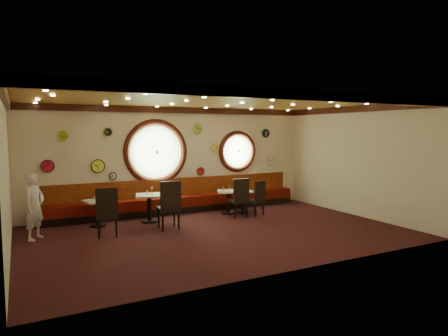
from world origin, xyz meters
TOP-DOWN VIEW (x-y plane):
  - floor at (0.00, 0.00)m, footprint 9.00×6.00m
  - ceiling at (0.00, 0.00)m, footprint 9.00×6.00m
  - wall_back at (0.00, 3.00)m, footprint 9.00×0.02m
  - wall_front at (0.00, -3.00)m, footprint 9.00×0.02m
  - wall_left at (-4.50, 0.00)m, footprint 0.02×6.00m
  - wall_right at (4.50, 0.00)m, footprint 0.02×6.00m
  - molding_back at (0.00, 2.95)m, footprint 9.00×0.10m
  - molding_front at (0.00, -2.95)m, footprint 9.00×0.10m
  - molding_left at (-4.45, 0.00)m, footprint 0.10×6.00m
  - molding_right at (4.45, 0.00)m, footprint 0.10×6.00m
  - banquette_base at (0.00, 2.72)m, footprint 8.00×0.55m
  - banquette_seat at (0.00, 2.72)m, footprint 8.00×0.55m
  - banquette_back at (0.00, 2.94)m, footprint 8.00×0.10m
  - porthole_left_glass at (-0.60, 3.00)m, footprint 1.66×0.02m
  - porthole_left_frame at (-0.60, 2.98)m, footprint 1.98×0.18m
  - porthole_left_ring at (-0.60, 2.95)m, footprint 1.61×0.03m
  - porthole_right_glass at (2.20, 3.00)m, footprint 1.10×0.02m
  - porthole_right_frame at (2.20, 2.98)m, footprint 1.38×0.18m
  - porthole_right_ring at (2.20, 2.95)m, footprint 1.09×0.03m
  - wall_clock_0 at (-2.00, 2.96)m, footprint 0.24×0.03m
  - wall_clock_1 at (-3.20, 2.96)m, footprint 0.26×0.03m
  - wall_clock_2 at (3.55, 2.96)m, footprint 0.34×0.03m
  - wall_clock_3 at (0.75, 2.96)m, footprint 0.30×0.03m
  - wall_clock_4 at (1.35, 2.96)m, footprint 0.22×0.03m
  - wall_clock_5 at (-1.90, 2.96)m, footprint 0.20×0.03m
  - wall_clock_6 at (3.30, 2.96)m, footprint 0.28×0.03m
  - wall_clock_7 at (-2.30, 2.96)m, footprint 0.36×0.03m
  - wall_clock_8 at (-3.60, 2.96)m, footprint 0.32×0.03m
  - wall_clock_9 at (0.85, 2.96)m, footprint 0.24×0.03m
  - table_a at (-2.51, 1.98)m, footprint 0.75×0.75m
  - table_b at (-1.17, 1.86)m, footprint 0.86×0.86m
  - table_c at (1.26, 1.85)m, footprint 0.84×0.84m
  - table_d at (1.76, 1.84)m, footprint 0.70×0.70m
  - chair_a at (-2.49, 0.79)m, footprint 0.59×0.59m
  - chair_b at (-0.96, 0.80)m, footprint 0.56×0.56m
  - chair_c at (1.29, 1.20)m, footprint 0.52×0.52m
  - chair_d at (1.88, 1.20)m, footprint 0.53×0.53m
  - condiment_a_salt at (-2.56, 2.05)m, footprint 0.04×0.04m
  - condiment_b_salt at (-1.22, 1.92)m, footprint 0.04×0.04m
  - condiment_c_salt at (1.14, 1.95)m, footprint 0.04×0.04m
  - condiment_d_salt at (1.73, 1.88)m, footprint 0.04×0.04m
  - condiment_a_pepper at (-2.45, 1.90)m, footprint 0.04×0.04m
  - condiment_b_pepper at (-1.21, 1.89)m, footprint 0.04×0.04m
  - condiment_c_pepper at (1.31, 1.86)m, footprint 0.03×0.03m
  - condiment_d_pepper at (1.73, 1.84)m, footprint 0.04×0.04m
  - condiment_a_bottle at (-2.40, 2.10)m, footprint 0.05×0.05m
  - condiment_b_bottle at (-1.06, 1.92)m, footprint 0.06×0.06m
  - condiment_c_bottle at (1.32, 1.90)m, footprint 0.06×0.06m
  - condiment_d_bottle at (1.83, 1.89)m, footprint 0.05×0.05m
  - waiter at (-4.00, 1.38)m, footprint 0.64×0.67m

SIDE VIEW (x-z plane):
  - floor at x=0.00m, z-range 0.00..0.00m
  - banquette_base at x=0.00m, z-range 0.00..0.20m
  - banquette_seat at x=0.00m, z-range 0.20..0.50m
  - table_d at x=1.76m, z-range 0.09..0.75m
  - table_a at x=-2.51m, z-range 0.09..0.79m
  - table_c at x=1.26m, z-range 0.09..0.79m
  - table_b at x=-1.17m, z-range 0.10..0.87m
  - chair_d at x=1.88m, z-range 0.27..0.91m
  - chair_c at x=1.29m, z-range 0.30..1.01m
  - chair_a at x=-2.49m, z-range 0.31..1.04m
  - chair_b at x=-0.96m, z-range 0.33..1.10m
  - condiment_d_salt at x=1.73m, z-range 0.66..0.78m
  - condiment_d_pepper at x=1.73m, z-range 0.66..0.78m
  - condiment_d_bottle at x=1.83m, z-range 0.66..0.81m
  - condiment_c_pepper at x=1.31m, z-range 0.70..0.80m
  - condiment_a_salt at x=-2.56m, z-range 0.70..0.80m
  - banquette_back at x=0.00m, z-range 0.48..1.02m
  - condiment_a_pepper at x=-2.45m, z-range 0.70..0.81m
  - condiment_c_salt at x=1.14m, z-range 0.70..0.80m
  - waiter at x=-4.00m, z-range 0.00..1.55m
  - condiment_a_bottle at x=-2.40m, z-range 0.70..0.87m
  - condiment_c_bottle at x=1.32m, z-range 0.70..0.88m
  - condiment_b_salt at x=-1.22m, z-range 0.77..0.87m
  - condiment_b_pepper at x=-1.21m, z-range 0.77..0.88m
  - condiment_b_bottle at x=-1.06m, z-range 0.77..0.95m
  - wall_clock_5 at x=-1.90m, z-range 1.10..1.30m
  - wall_clock_9 at x=0.85m, z-range 1.08..1.32m
  - wall_clock_2 at x=3.55m, z-range 1.28..1.62m
  - wall_clock_7 at x=-2.30m, z-range 1.32..1.68m
  - wall_clock_8 at x=-3.60m, z-range 1.39..1.71m
  - wall_back at x=0.00m, z-range 0.00..3.20m
  - wall_front at x=0.00m, z-range 0.00..3.20m
  - wall_left at x=-4.50m, z-range 0.00..3.20m
  - wall_right at x=4.50m, z-range 0.00..3.20m
  - porthole_right_ring at x=2.20m, z-range 1.26..2.34m
  - porthole_right_glass at x=2.20m, z-range 1.25..2.35m
  - porthole_right_frame at x=2.20m, z-range 1.11..2.49m
  - porthole_left_glass at x=-0.60m, z-range 1.02..2.68m
  - porthole_left_frame at x=-0.60m, z-range 0.86..2.84m
  - porthole_left_ring at x=-0.60m, z-range 1.04..2.66m
  - wall_clock_4 at x=1.35m, z-range 1.84..2.06m
  - wall_clock_1 at x=-3.20m, z-range 2.22..2.48m
  - wall_clock_6 at x=3.30m, z-range 2.26..2.54m
  - wall_clock_0 at x=-2.00m, z-range 2.33..2.57m
  - wall_clock_3 at x=0.75m, z-range 2.40..2.70m
  - molding_back at x=0.00m, z-range 3.02..3.20m
  - molding_front at x=0.00m, z-range 3.02..3.20m
  - molding_left at x=-4.45m, z-range 3.02..3.20m
  - molding_right at x=4.45m, z-range 3.02..3.20m
  - ceiling at x=0.00m, z-range 3.19..3.21m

